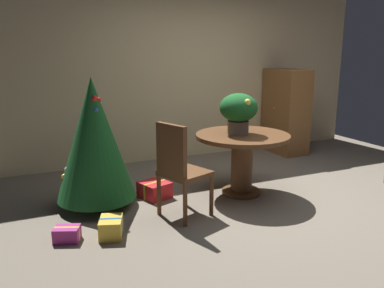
{
  "coord_description": "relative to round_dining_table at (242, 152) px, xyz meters",
  "views": [
    {
      "loc": [
        -2.55,
        -3.51,
        1.67
      ],
      "look_at": [
        -0.88,
        0.19,
        0.7
      ],
      "focal_mm": 37.27,
      "sensor_mm": 36.0,
      "label": 1
    }
  ],
  "objects": [
    {
      "name": "wooden_chair_left",
      "position": [
        -0.93,
        -0.34,
        0.03
      ],
      "size": [
        0.54,
        0.55,
        0.98
      ],
      "color": "brown",
      "rests_on": "ground_plane"
    },
    {
      "name": "gift_box_gold",
      "position": [
        -1.67,
        -0.48,
        -0.42
      ],
      "size": [
        0.27,
        0.32,
        0.18
      ],
      "color": "gold",
      "rests_on": "ground_plane"
    },
    {
      "name": "ground_plane",
      "position": [
        0.18,
        -0.33,
        -0.51
      ],
      "size": [
        6.6,
        6.6,
        0.0
      ],
      "primitive_type": "plane",
      "color": "#756B5B"
    },
    {
      "name": "back_wall_panel",
      "position": [
        0.18,
        1.87,
        0.79
      ],
      "size": [
        6.0,
        0.1,
        2.6
      ],
      "primitive_type": "cube",
      "color": "beige",
      "rests_on": "ground_plane"
    },
    {
      "name": "gift_box_purple",
      "position": [
        -2.05,
        -0.41,
        -0.44
      ],
      "size": [
        0.27,
        0.24,
        0.13
      ],
      "color": "#9E287A",
      "rests_on": "ground_plane"
    },
    {
      "name": "gift_box_red",
      "position": [
        -0.98,
        0.3,
        -0.42
      ],
      "size": [
        0.38,
        0.39,
        0.19
      ],
      "color": "red",
      "rests_on": "ground_plane"
    },
    {
      "name": "round_dining_table",
      "position": [
        0.0,
        0.0,
        0.0
      ],
      "size": [
        1.08,
        1.08,
        0.72
      ],
      "color": "brown",
      "rests_on": "ground_plane"
    },
    {
      "name": "flower_vase",
      "position": [
        -0.05,
        0.03,
        0.49
      ],
      "size": [
        0.43,
        0.43,
        0.47
      ],
      "color": "#665B51",
      "rests_on": "round_dining_table"
    },
    {
      "name": "wooden_cabinet",
      "position": [
        1.69,
        1.42,
        0.17
      ],
      "size": [
        0.47,
        0.75,
        1.36
      ],
      "color": "brown",
      "rests_on": "ground_plane"
    },
    {
      "name": "holiday_tree",
      "position": [
        -1.64,
        0.29,
        0.24
      ],
      "size": [
        0.84,
        0.84,
        1.4
      ],
      "color": "brown",
      "rests_on": "ground_plane"
    }
  ]
}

